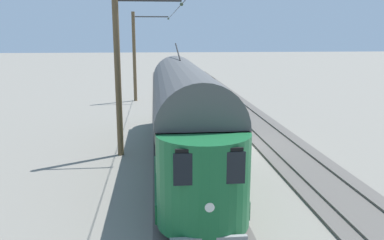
% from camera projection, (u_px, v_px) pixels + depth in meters
% --- Properties ---
extents(ground_plane, '(220.00, 220.00, 0.00)m').
position_uv_depth(ground_plane, '(230.00, 145.00, 20.03)').
color(ground_plane, gray).
extents(track_streetcar_siding, '(2.80, 80.00, 0.18)m').
position_uv_depth(track_streetcar_siding, '(277.00, 141.00, 20.56)').
color(track_streetcar_siding, '#56514C').
rests_on(track_streetcar_siding, ground).
extents(track_adjacent_siding, '(2.80, 80.00, 0.18)m').
position_uv_depth(track_adjacent_siding, '(180.00, 143.00, 20.08)').
color(track_adjacent_siding, '#56514C').
rests_on(track_adjacent_siding, ground).
extents(vintage_streetcar, '(2.65, 16.45, 4.89)m').
position_uv_depth(vintage_streetcar, '(184.00, 111.00, 17.20)').
color(vintage_streetcar, '#196033').
rests_on(vintage_streetcar, ground).
extents(catenary_pole_foreground, '(3.12, 0.28, 7.40)m').
position_uv_depth(catenary_pole_foreground, '(135.00, 55.00, 32.67)').
color(catenary_pole_foreground, brown).
rests_on(catenary_pole_foreground, ground).
extents(catenary_pole_mid_near, '(3.12, 0.28, 7.40)m').
position_uv_depth(catenary_pole_mid_near, '(120.00, 72.00, 17.55)').
color(catenary_pole_mid_near, brown).
rests_on(catenary_pole_mid_near, ground).
extents(overhead_wire_run, '(2.92, 35.11, 0.18)m').
position_uv_depth(overhead_wire_run, '(179.00, 5.00, 17.93)').
color(overhead_wire_run, black).
rests_on(overhead_wire_run, ground).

